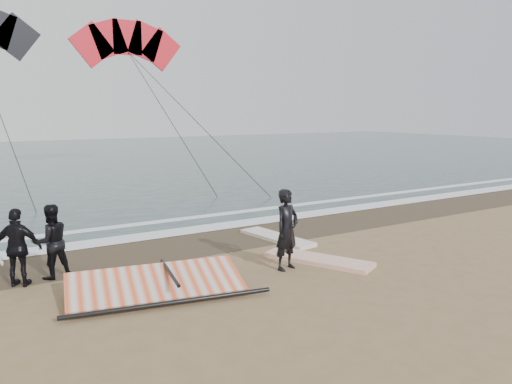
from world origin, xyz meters
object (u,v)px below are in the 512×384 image
man_main (287,230)px  board_cream (277,238)px  board_white (318,260)px  sail_rig (151,285)px

man_main → board_cream: 2.93m
board_white → board_cream: same height
board_cream → sail_rig: size_ratio=0.65×
board_white → board_cream: size_ratio=1.05×
board_white → board_cream: bearing=55.6°
board_cream → sail_rig: sail_rig is taller
man_main → sail_rig: 3.46m
man_main → board_white: bearing=-13.3°
board_white → sail_rig: (-4.38, 0.05, 0.14)m
board_cream → sail_rig: (-4.73, -2.33, 0.14)m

